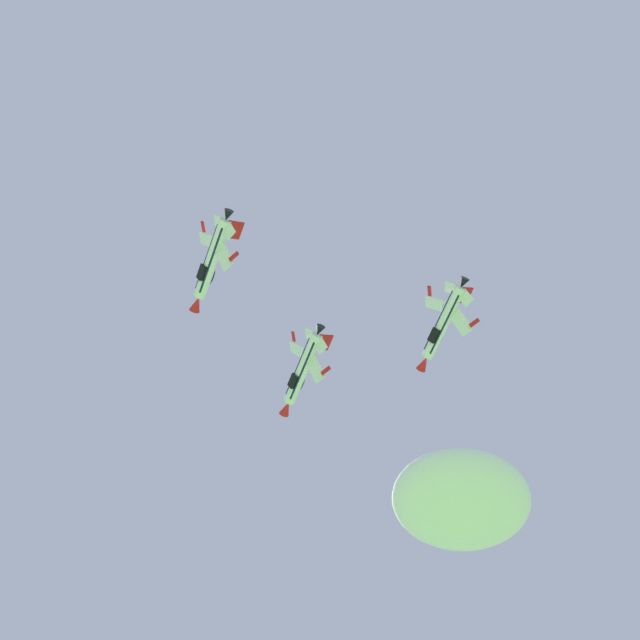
# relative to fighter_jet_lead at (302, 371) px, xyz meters

# --- Properties ---
(cloud_high_distant) EXTENTS (47.29, 39.07, 20.45)m
(cloud_high_distant) POSITION_rel_fighter_jet_lead_xyz_m (67.31, 92.82, 108.60)
(cloud_high_distant) COLOR white
(fighter_jet_lead) EXTENTS (6.41, 15.88, 8.42)m
(fighter_jet_lead) POSITION_rel_fighter_jet_lead_xyz_m (0.00, 0.00, 0.00)
(fighter_jet_lead) COLOR white
(fighter_jet_left_wing) EXTENTS (6.63, 15.88, 8.25)m
(fighter_jet_left_wing) POSITION_rel_fighter_jet_lead_xyz_m (-15.40, -15.13, -0.79)
(fighter_jet_left_wing) COLOR white
(fighter_jet_right_wing) EXTENTS (7.13, 15.88, 7.85)m
(fighter_jet_right_wing) POSITION_rel_fighter_jet_lead_xyz_m (19.53, -10.27, 1.85)
(fighter_jet_right_wing) COLOR white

